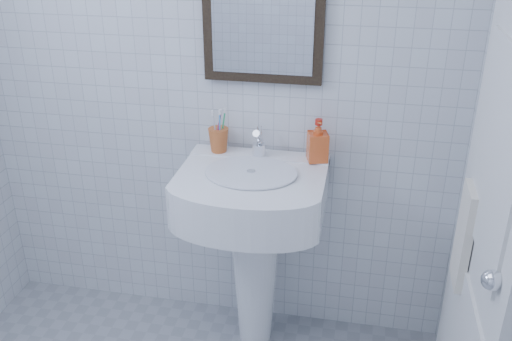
# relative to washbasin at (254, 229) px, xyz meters

# --- Properties ---
(wall_back) EXTENTS (2.20, 0.02, 2.50)m
(wall_back) POSITION_rel_washbasin_xyz_m (-0.23, 0.21, 0.62)
(wall_back) COLOR silver
(wall_back) RESTS_ON ground
(washbasin) EXTENTS (0.61, 0.45, 0.94)m
(washbasin) POSITION_rel_washbasin_xyz_m (0.00, 0.00, 0.00)
(washbasin) COLOR white
(washbasin) RESTS_ON ground
(faucet) EXTENTS (0.06, 0.13, 0.14)m
(faucet) POSITION_rel_washbasin_xyz_m (-0.00, 0.11, 0.36)
(faucet) COLOR silver
(faucet) RESTS_ON washbasin
(toothbrush_cup) EXTENTS (0.11, 0.11, 0.11)m
(toothbrush_cup) POSITION_rel_washbasin_xyz_m (-0.19, 0.13, 0.35)
(toothbrush_cup) COLOR #B95825
(toothbrush_cup) RESTS_ON washbasin
(soap_dispenser) EXTENTS (0.10, 0.10, 0.18)m
(soap_dispenser) POSITION_rel_washbasin_xyz_m (0.25, 0.12, 0.39)
(soap_dispenser) COLOR red
(soap_dispenser) RESTS_ON washbasin
(wall_mirror) EXTENTS (0.50, 0.04, 0.62)m
(wall_mirror) POSITION_rel_washbasin_xyz_m (-0.00, 0.19, 0.92)
(wall_mirror) COLOR black
(wall_mirror) RESTS_ON wall_back
(bathroom_door) EXTENTS (0.04, 0.80, 2.00)m
(bathroom_door) POSITION_rel_washbasin_xyz_m (0.85, -0.44, 0.37)
(bathroom_door) COLOR silver
(bathroom_door) RESTS_ON ground
(towel_ring) EXTENTS (0.01, 0.18, 0.18)m
(towel_ring) POSITION_rel_washbasin_xyz_m (0.83, -0.30, 0.42)
(towel_ring) COLOR silver
(towel_ring) RESTS_ON wall_right
(hand_towel) EXTENTS (0.03, 0.16, 0.38)m
(hand_towel) POSITION_rel_washbasin_xyz_m (0.81, -0.30, 0.24)
(hand_towel) COLOR silver
(hand_towel) RESTS_ON towel_ring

